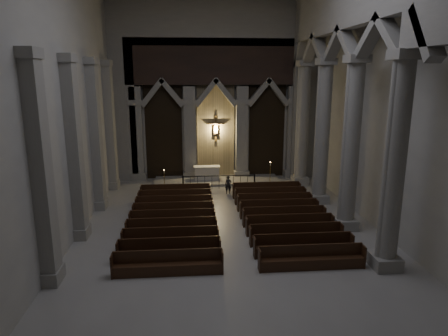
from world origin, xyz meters
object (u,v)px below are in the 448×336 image
altar (207,173)px  worshipper (228,185)px  altar_rail (219,180)px  pews (229,221)px  candle_stand_right (270,178)px  candle_stand_left (165,184)px

altar → worshipper: worshipper is taller
altar_rail → pews: size_ratio=0.49×
candle_stand_right → pews: 8.19m
altar → altar_rail: (0.69, -1.98, -0.00)m
candle_stand_left → pews: 7.50m
candle_stand_right → pews: size_ratio=0.16×
candle_stand_right → pews: (-3.49, -7.40, -0.12)m
candle_stand_left → pews: size_ratio=0.14×
altar_rail → candle_stand_right: candle_stand_right is taller
pews → candle_stand_right: bearing=64.7°
altar_rail → worshipper: size_ratio=4.18×
candle_stand_right → altar: bearing=165.6°
worshipper → pews: bearing=-83.5°
pews → worshipper: size_ratio=8.46×
altar → pews: size_ratio=0.19×
pews → candle_stand_left: bearing=117.6°
worshipper → candle_stand_right: bearing=44.9°
altar_rail → pews: (0.00, -6.51, -0.31)m
altar_rail → candle_stand_right: 3.61m
candle_stand_left → worshipper: size_ratio=1.18×
altar → worshipper: 3.26m
pews → worshipper: bearing=84.8°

